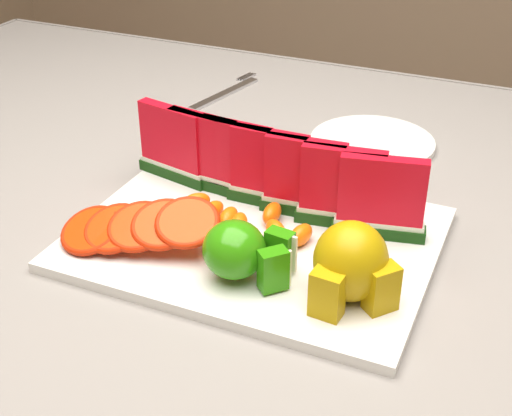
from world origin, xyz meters
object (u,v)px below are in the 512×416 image
object	(u,v)px
apple_cluster	(241,251)
pear_cluster	(351,265)
side_plate	(372,143)
platter	(255,239)
fork	(227,92)

from	to	relation	value
apple_cluster	pear_cluster	world-z (taller)	pear_cluster
apple_cluster	side_plate	world-z (taller)	apple_cluster
side_plate	apple_cluster	bearing A→B (deg)	-94.83
platter	apple_cluster	world-z (taller)	apple_cluster
platter	fork	bearing A→B (deg)	119.62
apple_cluster	side_plate	bearing A→B (deg)	85.17
apple_cluster	fork	world-z (taller)	apple_cluster
platter	pear_cluster	size ratio (longest dim) A/B	4.06
apple_cluster	pear_cluster	size ratio (longest dim) A/B	1.06
platter	side_plate	distance (m)	0.31
apple_cluster	pear_cluster	xyz separation A→B (m)	(0.11, 0.01, 0.01)
platter	pear_cluster	world-z (taller)	pear_cluster
side_plate	fork	distance (m)	0.30
pear_cluster	fork	xyz separation A→B (m)	(-0.36, 0.47, -0.05)
side_plate	fork	bearing A→B (deg)	160.34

